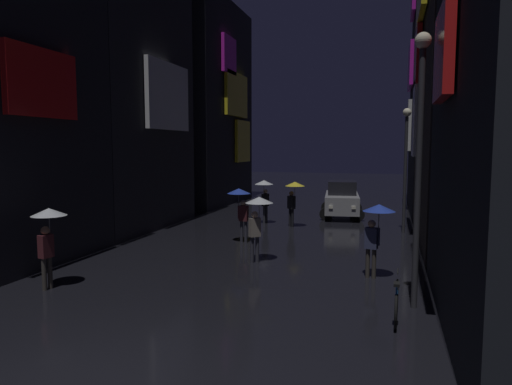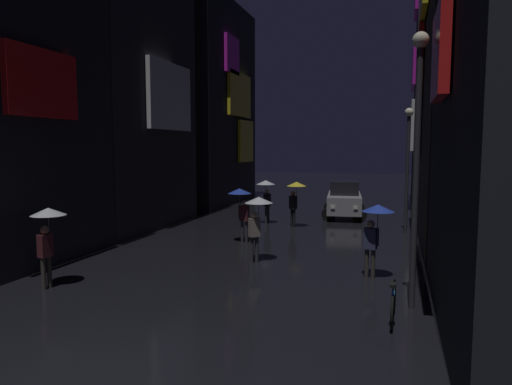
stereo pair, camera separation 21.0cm
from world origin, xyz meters
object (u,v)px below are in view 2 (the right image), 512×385
object	(u,v)px
pedestrian_foreground_left_blue	(241,200)
streetlamp_right_near	(417,142)
pedestrian_foreground_right_clear	(47,225)
pedestrian_far_right_yellow	(295,191)
pedestrian_near_crossing_blue	(376,220)
car_distant	(344,200)
pedestrian_midstreet_centre_clear	(257,211)
streetlamp_right_far	(408,155)
pedestrian_midstreet_left_clear	(266,189)
bicycle_parked_at_storefront	(393,302)

from	to	relation	value
pedestrian_foreground_left_blue	streetlamp_right_near	world-z (taller)	streetlamp_right_near
pedestrian_foreground_right_clear	pedestrian_far_right_yellow	bearing A→B (deg)	68.57
pedestrian_near_crossing_blue	streetlamp_right_near	bearing A→B (deg)	-66.84
pedestrian_far_right_yellow	car_distant	size ratio (longest dim) A/B	0.49
pedestrian_foreground_left_blue	streetlamp_right_near	distance (m)	8.70
car_distant	pedestrian_foreground_right_clear	bearing A→B (deg)	-112.43
pedestrian_midstreet_centre_clear	streetlamp_right_far	bearing A→B (deg)	55.10
pedestrian_foreground_right_clear	pedestrian_midstreet_left_clear	bearing A→B (deg)	76.68
car_distant	streetlamp_right_far	bearing A→B (deg)	-51.63
car_distant	pedestrian_midstreet_left_clear	bearing A→B (deg)	-135.59
car_distant	pedestrian_midstreet_centre_clear	bearing A→B (deg)	-98.63
pedestrian_foreground_left_blue	pedestrian_midstreet_centre_clear	bearing A→B (deg)	-61.19
pedestrian_far_right_yellow	pedestrian_foreground_left_blue	bearing A→B (deg)	-107.85
bicycle_parked_at_storefront	car_distant	distance (m)	14.70
pedestrian_midstreet_left_clear	pedestrian_foreground_left_blue	xyz separation A→B (m)	(0.28, -4.53, 0.00)
pedestrian_far_right_yellow	car_distant	world-z (taller)	pedestrian_far_right_yellow
pedestrian_midstreet_left_clear	pedestrian_foreground_right_clear	bearing A→B (deg)	-103.32
bicycle_parked_at_storefront	pedestrian_far_right_yellow	bearing A→B (deg)	112.92
streetlamp_right_far	pedestrian_near_crossing_blue	bearing A→B (deg)	-97.14
pedestrian_near_crossing_blue	streetlamp_right_near	world-z (taller)	streetlamp_right_near
pedestrian_near_crossing_blue	pedestrian_midstreet_centre_clear	distance (m)	3.81
pedestrian_near_crossing_blue	bicycle_parked_at_storefront	xyz separation A→B (m)	(0.54, -3.06, -1.28)
streetlamp_right_near	streetlamp_right_far	xyz separation A→B (m)	(0.00, 9.72, -0.46)
car_distant	streetlamp_right_near	xyz separation A→B (m)	(3.06, -13.59, 2.90)
pedestrian_midstreet_left_clear	pedestrian_midstreet_centre_clear	size ratio (longest dim) A/B	1.00
pedestrian_midstreet_centre_clear	pedestrian_foreground_left_blue	world-z (taller)	same
bicycle_parked_at_storefront	car_distant	size ratio (longest dim) A/B	0.42
pedestrian_far_right_yellow	pedestrian_foreground_left_blue	distance (m)	4.17
car_distant	streetlamp_right_near	world-z (taller)	streetlamp_right_near
bicycle_parked_at_storefront	streetlamp_right_near	distance (m)	3.56
pedestrian_foreground_right_clear	streetlamp_right_near	size ratio (longest dim) A/B	0.34
pedestrian_far_right_yellow	streetlamp_right_far	size ratio (longest dim) A/B	0.40
pedestrian_midstreet_left_clear	pedestrian_near_crossing_blue	world-z (taller)	same
pedestrian_near_crossing_blue	pedestrian_midstreet_centre_clear	world-z (taller)	same
pedestrian_midstreet_centre_clear	streetlamp_right_near	bearing A→B (deg)	-33.13
pedestrian_midstreet_left_clear	pedestrian_foreground_left_blue	size ratio (longest dim) A/B	1.00
pedestrian_midstreet_centre_clear	car_distant	size ratio (longest dim) A/B	0.49
streetlamp_right_near	streetlamp_right_far	distance (m)	9.74
pedestrian_midstreet_centre_clear	car_distant	bearing A→B (deg)	81.37
pedestrian_midstreet_left_clear	streetlamp_right_near	xyz separation A→B (m)	(6.44, -10.28, 2.16)
bicycle_parked_at_storefront	pedestrian_foreground_right_clear	bearing A→B (deg)	-178.06
streetlamp_right_near	pedestrian_midstreet_left_clear	bearing A→B (deg)	122.05
pedestrian_foreground_right_clear	pedestrian_midstreet_left_clear	distance (m)	11.75
streetlamp_right_near	pedestrian_far_right_yellow	bearing A→B (deg)	116.62
pedestrian_far_right_yellow	pedestrian_midstreet_left_clear	size ratio (longest dim) A/B	1.00
pedestrian_far_right_yellow	pedestrian_foreground_right_clear	size ratio (longest dim) A/B	1.00
pedestrian_foreground_right_clear	pedestrian_foreground_left_blue	distance (m)	7.53
pedestrian_near_crossing_blue	bicycle_parked_at_storefront	distance (m)	3.36
pedestrian_far_right_yellow	pedestrian_midstreet_left_clear	bearing A→B (deg)	160.47
pedestrian_foreground_left_blue	streetlamp_right_far	distance (m)	7.52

